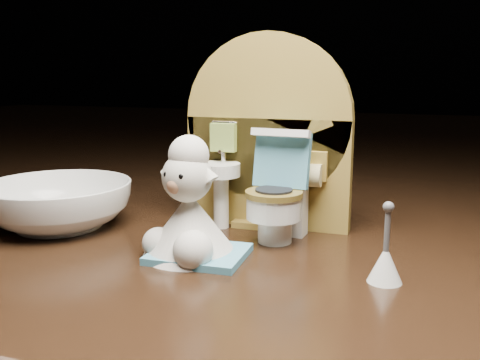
{
  "coord_description": "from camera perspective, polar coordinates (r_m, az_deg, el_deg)",
  "views": [
    {
      "loc": [
        0.11,
        -0.34,
        0.12
      ],
      "look_at": [
        -0.01,
        0.02,
        0.05
      ],
      "focal_mm": 40.0,
      "sensor_mm": 36.0,
      "label": 1
    }
  ],
  "objects": [
    {
      "name": "ceramic_bowl",
      "position": [
        0.45,
        -18.81,
        -2.53
      ],
      "size": [
        0.13,
        0.13,
        0.04
      ],
      "primitive_type": "imported",
      "rotation": [
        0.0,
        0.0,
        0.2
      ],
      "color": "white",
      "rests_on": "ground"
    },
    {
      "name": "toilet_brush",
      "position": [
        0.33,
        15.25,
        -8.36
      ],
      "size": [
        0.02,
        0.02,
        0.05
      ],
      "color": "white",
      "rests_on": "ground"
    },
    {
      "name": "plush_lamb",
      "position": [
        0.36,
        -5.52,
        -3.65
      ],
      "size": [
        0.06,
        0.07,
        0.08
      ],
      "rotation": [
        0.0,
        0.0,
        -0.23
      ],
      "color": "silver",
      "rests_on": "ground"
    },
    {
      "name": "backdrop_panel",
      "position": [
        0.42,
        2.89,
        3.91
      ],
      "size": [
        0.13,
        0.05,
        0.15
      ],
      "color": "olive",
      "rests_on": "ground"
    },
    {
      "name": "bath_mat",
      "position": [
        0.36,
        -4.4,
        -7.87
      ],
      "size": [
        0.06,
        0.05,
        0.0
      ],
      "primitive_type": "cube",
      "rotation": [
        0.0,
        0.0,
        0.03
      ],
      "color": "#4F99B4",
      "rests_on": "ground"
    },
    {
      "name": "toy_toilet",
      "position": [
        0.39,
        4.16,
        -2.1
      ],
      "size": [
        0.04,
        0.05,
        0.08
      ],
      "rotation": [
        0.0,
        0.0,
        -0.08
      ],
      "color": "white",
      "rests_on": "ground"
    }
  ]
}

